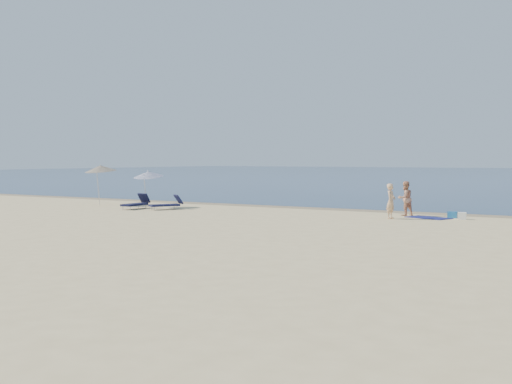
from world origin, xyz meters
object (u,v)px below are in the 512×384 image
blue_cooler (453,215)px  person_left (391,201)px  person_right (405,198)px  umbrella_near (148,174)px

blue_cooler → person_left: bearing=-141.4°
person_left → person_right: size_ratio=0.97×
umbrella_near → person_left: bearing=-9.9°
person_left → umbrella_near: 13.93m
person_right → blue_cooler: bearing=122.6°
person_left → umbrella_near: umbrella_near is taller
person_left → umbrella_near: (-13.89, -0.34, 1.05)m
person_right → blue_cooler: size_ratio=3.88×
person_right → umbrella_near: (-13.94, -2.23, 1.02)m
blue_cooler → umbrella_near: 16.42m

